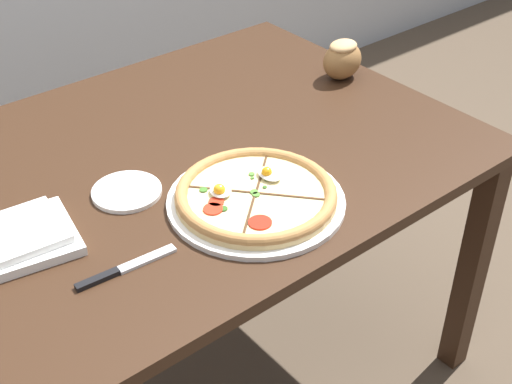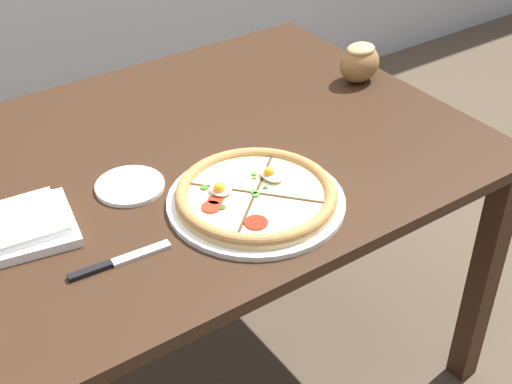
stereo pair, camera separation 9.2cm
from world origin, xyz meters
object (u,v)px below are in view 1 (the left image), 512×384
Objects in this scene: dining_table at (168,193)px; pizza at (256,196)px; napkin_folded at (16,239)px; knife_main at (125,268)px; side_saucer at (127,192)px; bread_piece_near at (342,59)px.

pizza reaches higher than dining_table.
dining_table is 5.69× the size of napkin_folded.
knife_main is 0.24m from side_saucer.
napkin_folded is at bearing -169.49° from dining_table.
dining_table is 0.17m from side_saucer.
dining_table is 11.32× the size of bread_piece_near.
bread_piece_near is (0.55, 0.31, 0.04)m from pizza.
napkin_folded reaches higher than dining_table.
bread_piece_near reaches higher than knife_main.
pizza is 2.50× the size of side_saucer.
napkin_folded is 1.00m from bread_piece_near.
pizza reaches higher than knife_main.
dining_table is 0.29m from pizza.
bread_piece_near reaches higher than side_saucer.
bread_piece_near is at bearing 6.89° from napkin_folded.
napkin_folded is at bearing 127.30° from knife_main.
napkin_folded reaches higher than side_saucer.
pizza is 0.63m from bread_piece_near.
knife_main is (-0.26, -0.26, 0.09)m from dining_table.
knife_main is (0.13, -0.19, -0.01)m from napkin_folded.
bread_piece_near is at bearing 4.57° from dining_table.
side_saucer is at bearing 133.14° from pizza.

